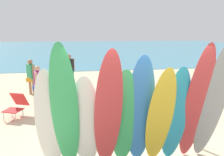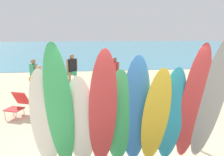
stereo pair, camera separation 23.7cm
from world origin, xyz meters
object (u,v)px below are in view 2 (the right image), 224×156
beachgoer_near_rack (115,71)px  beach_chair_red (18,103)px  surfboard_green_4 (119,119)px  beachgoer_strolling (72,69)px  surfboard_white_2 (81,124)px  surfboard_red_3 (103,113)px  beachgoer_by_water (34,74)px  surfboard_white_0 (45,121)px  surfboard_green_1 (60,111)px  surfboard_yellow_6 (156,118)px  surfboard_rack (123,131)px  surfboard_blue_5 (136,112)px  surfboard_teal_7 (171,117)px  beachgoer_photographing (40,82)px  surfboard_grey_9 (210,104)px  surfboard_red_8 (192,107)px  beachgoer_midbeach (58,88)px

beachgoer_near_rack → beach_chair_red: beachgoer_near_rack is taller
surfboard_green_4 → beachgoer_strolling: surfboard_green_4 is taller
surfboard_white_2 → beach_chair_red: bearing=129.0°
surfboard_red_3 → beachgoer_by_water: 6.44m
surfboard_white_0 → surfboard_green_1: surfboard_green_1 is taller
surfboard_yellow_6 → beachgoer_near_rack: size_ratio=1.45×
surfboard_rack → surfboard_white_0: size_ratio=1.65×
surfboard_rack → surfboard_yellow_6: surfboard_yellow_6 is taller
beachgoer_by_water → surfboard_green_1: bearing=-21.0°
surfboard_blue_5 → beach_chair_red: bearing=139.7°
surfboard_white_0 → surfboard_teal_7: bearing=-0.3°
surfboard_green_1 → beachgoer_near_rack: (1.79, 6.32, -0.43)m
surfboard_rack → surfboard_white_0: bearing=-162.7°
beachgoer_by_water → beachgoer_photographing: (0.52, -1.37, -0.04)m
surfboard_green_4 → surfboard_white_2: bearing=-172.9°
surfboard_blue_5 → beachgoer_photographing: (-2.70, 4.36, -0.32)m
surfboard_yellow_6 → beachgoer_strolling: bearing=103.9°
surfboard_red_3 → beachgoer_strolling: size_ratio=1.59×
surfboard_blue_5 → beachgoer_by_water: bearing=123.6°
surfboard_grey_9 → beachgoer_strolling: 7.54m
surfboard_white_2 → surfboard_green_4: bearing=10.5°
surfboard_rack → surfboard_red_3: 1.08m
surfboard_red_8 → beachgoer_by_water: (-4.32, 5.87, -0.40)m
surfboard_blue_5 → beachgoer_by_water: 6.58m
beachgoer_midbeach → beachgoer_strolling: (0.20, 3.94, -0.05)m
surfboard_rack → beachgoer_near_rack: (0.50, 5.71, 0.32)m
surfboard_green_4 → beachgoer_midbeach: 3.11m
beachgoer_midbeach → beach_chair_red: 1.52m
surfboard_teal_7 → surfboard_grey_9: surfboard_grey_9 is taller
surfboard_teal_7 → surfboard_red_8: 0.45m
surfboard_white_2 → beachgoer_strolling: surfboard_white_2 is taller
surfboard_red_3 → beachgoer_near_rack: (1.00, 6.36, -0.37)m
surfboard_green_4 → surfboard_grey_9: (1.76, -0.22, 0.31)m
beach_chair_red → beachgoer_strolling: bearing=87.8°
surfboard_green_4 → beachgoer_photographing: (-2.38, 4.32, -0.19)m
surfboard_teal_7 → beach_chair_red: 5.10m
surfboard_yellow_6 → surfboard_teal_7: bearing=4.9°
surfboard_blue_5 → beachgoer_near_rack: (0.34, 6.19, -0.30)m
surfboard_white_2 → surfboard_green_4: surfboard_green_4 is taller
surfboard_white_0 → beachgoer_strolling: bearing=89.8°
beachgoer_near_rack → beachgoer_midbeach: bearing=-69.9°
surfboard_white_0 → beachgoer_near_rack: (2.10, 6.21, -0.20)m
surfboard_white_0 → surfboard_red_8: (2.84, -0.13, 0.22)m
surfboard_white_2 → beachgoer_photographing: size_ratio=1.39×
surfboard_green_4 → beachgoer_near_rack: size_ratio=1.39×
surfboard_grey_9 → surfboard_rack: bearing=157.7°
surfboard_teal_7 → surfboard_grey_9: (0.72, -0.13, 0.29)m
surfboard_blue_5 → beachgoer_near_rack: 6.21m
surfboard_grey_9 → surfboard_red_3: bearing=-179.9°
surfboard_blue_5 → surfboard_yellow_6: bearing=-10.2°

